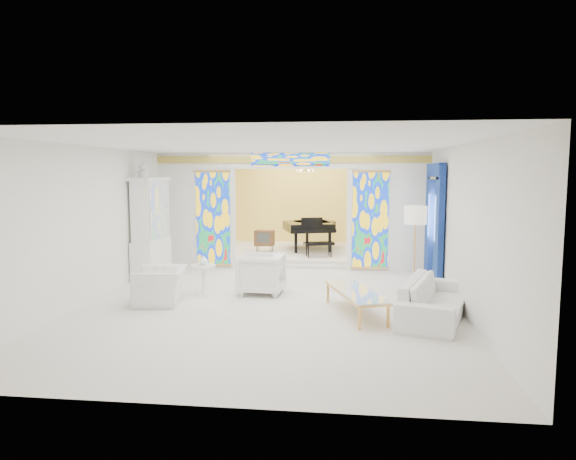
# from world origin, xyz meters

# --- Properties ---
(floor) EXTENTS (12.00, 12.00, 0.00)m
(floor) POSITION_xyz_m (0.00, 0.00, 0.00)
(floor) COLOR silver
(floor) RESTS_ON ground
(ceiling) EXTENTS (7.00, 12.00, 0.02)m
(ceiling) POSITION_xyz_m (0.00, 0.00, 3.00)
(ceiling) COLOR white
(ceiling) RESTS_ON wall_back
(wall_back) EXTENTS (7.00, 0.02, 3.00)m
(wall_back) POSITION_xyz_m (0.00, 6.00, 1.50)
(wall_back) COLOR white
(wall_back) RESTS_ON floor
(wall_front) EXTENTS (7.00, 0.02, 3.00)m
(wall_front) POSITION_xyz_m (0.00, -6.00, 1.50)
(wall_front) COLOR white
(wall_front) RESTS_ON floor
(wall_left) EXTENTS (0.02, 12.00, 3.00)m
(wall_left) POSITION_xyz_m (-3.50, 0.00, 1.50)
(wall_left) COLOR white
(wall_left) RESTS_ON floor
(wall_right) EXTENTS (0.02, 12.00, 3.00)m
(wall_right) POSITION_xyz_m (3.50, 0.00, 1.50)
(wall_right) COLOR white
(wall_right) RESTS_ON floor
(partition_wall) EXTENTS (7.00, 0.22, 3.00)m
(partition_wall) POSITION_xyz_m (0.00, 2.00, 1.65)
(partition_wall) COLOR white
(partition_wall) RESTS_ON floor
(stained_glass_left) EXTENTS (0.90, 0.04, 2.40)m
(stained_glass_left) POSITION_xyz_m (-2.03, 1.89, 1.30)
(stained_glass_left) COLOR gold
(stained_glass_left) RESTS_ON partition_wall
(stained_glass_right) EXTENTS (0.90, 0.04, 2.40)m
(stained_glass_right) POSITION_xyz_m (2.03, 1.89, 1.30)
(stained_glass_right) COLOR gold
(stained_glass_right) RESTS_ON partition_wall
(stained_glass_transom) EXTENTS (2.00, 0.04, 0.34)m
(stained_glass_transom) POSITION_xyz_m (0.00, 1.89, 2.82)
(stained_glass_transom) COLOR gold
(stained_glass_transom) RESTS_ON partition_wall
(alcove_platform) EXTENTS (6.80, 3.80, 0.18)m
(alcove_platform) POSITION_xyz_m (0.00, 4.10, 0.09)
(alcove_platform) COLOR silver
(alcove_platform) RESTS_ON floor
(gold_curtain_back) EXTENTS (6.70, 0.10, 2.90)m
(gold_curtain_back) POSITION_xyz_m (0.00, 5.88, 1.50)
(gold_curtain_back) COLOR #FFD758
(gold_curtain_back) RESTS_ON wall_back
(chandelier) EXTENTS (0.48, 0.48, 0.30)m
(chandelier) POSITION_xyz_m (0.20, 4.00, 2.55)
(chandelier) COLOR gold
(chandelier) RESTS_ON ceiling
(blue_drapes) EXTENTS (0.14, 1.85, 2.65)m
(blue_drapes) POSITION_xyz_m (3.40, 0.70, 1.58)
(blue_drapes) COLOR navy
(blue_drapes) RESTS_ON wall_right
(china_cabinet) EXTENTS (0.56, 1.46, 2.72)m
(china_cabinet) POSITION_xyz_m (-3.22, 0.60, 1.17)
(china_cabinet) COLOR white
(china_cabinet) RESTS_ON floor
(armchair_left) EXTENTS (1.09, 1.19, 0.68)m
(armchair_left) POSITION_xyz_m (-2.10, -1.83, 0.34)
(armchair_left) COLOR white
(armchair_left) RESTS_ON floor
(armchair_right) EXTENTS (0.95, 0.93, 0.83)m
(armchair_right) POSITION_xyz_m (-0.31, -0.83, 0.42)
(armchair_right) COLOR silver
(armchair_right) RESTS_ON floor
(sofa) EXTENTS (1.58, 2.51, 0.69)m
(sofa) POSITION_xyz_m (2.95, -2.29, 0.34)
(sofa) COLOR white
(sofa) RESTS_ON floor
(side_table) EXTENTS (0.50, 0.50, 0.62)m
(side_table) POSITION_xyz_m (-1.47, -1.06, 0.41)
(side_table) COLOR white
(side_table) RESTS_ON floor
(vase) EXTENTS (0.20, 0.20, 0.19)m
(vase) POSITION_xyz_m (-1.47, -1.06, 0.72)
(vase) COLOR silver
(vase) RESTS_ON side_table
(coffee_table) EXTENTS (1.16, 1.99, 0.43)m
(coffee_table) POSITION_xyz_m (1.61, -2.17, 0.39)
(coffee_table) COLOR white
(coffee_table) RESTS_ON floor
(floor_lamp) EXTENTS (0.51, 0.51, 1.84)m
(floor_lamp) POSITION_xyz_m (2.80, -0.72, 1.57)
(floor_lamp) COLOR gold
(floor_lamp) RESTS_ON floor
(grand_piano) EXTENTS (1.83, 2.79, 1.01)m
(grand_piano) POSITION_xyz_m (0.38, 4.31, 0.86)
(grand_piano) COLOR black
(grand_piano) RESTS_ON alcove_platform
(tv_console) EXTENTS (0.56, 0.40, 0.64)m
(tv_console) POSITION_xyz_m (-0.94, 3.51, 0.60)
(tv_console) COLOR brown
(tv_console) RESTS_ON alcove_platform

